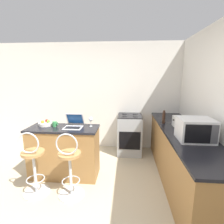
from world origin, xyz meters
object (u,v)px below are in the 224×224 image
stove_range (130,134)px  pepper_mill (164,117)px  microwave (195,129)px  fruit_bowl (46,124)px  bar_stool_near (33,165)px  mug_white (183,119)px  mug_green (55,124)px  bar_stool_far (70,167)px  laptop (74,124)px  wine_glass_tall (91,119)px  toaster (180,122)px

stove_range → pepper_mill: size_ratio=3.63×
microwave → fruit_bowl: 2.51m
bar_stool_near → stove_range: (1.48, 1.63, -0.03)m
mug_white → stove_range: bearing=157.0°
mug_white → fruit_bowl: bearing=-168.5°
stove_range → pepper_mill: (0.63, -0.64, 0.58)m
pepper_mill → mug_green: (-1.99, -0.38, -0.08)m
bar_stool_far → mug_green: bearing=126.8°
fruit_bowl → bar_stool_far: bearing=-45.5°
laptop → fruit_bowl: (-0.55, 0.06, -0.03)m
bar_stool_near → wine_glass_tall: size_ratio=6.00×
mug_white → pepper_mill: 0.46m
mug_white → fruit_bowl: fruit_bowl is taller
bar_stool_near → microwave: 2.44m
microwave → bar_stool_far: bearing=-176.3°
stove_range → mug_green: bearing=-143.1°
microwave → wine_glass_tall: 1.69m
toaster → mug_green: bearing=-176.3°
pepper_mill → toaster: bearing=-45.3°
microwave → pepper_mill: (-0.26, 0.87, -0.04)m
pepper_mill → mug_white: bearing=25.6°
fruit_bowl → mug_green: (0.19, -0.05, 0.01)m
pepper_mill → fruit_bowl: pepper_mill is taller
bar_stool_far → stove_range: size_ratio=1.11×
fruit_bowl → mug_green: 0.20m
microwave → mug_white: size_ratio=4.65×
mug_white → mug_green: (-2.41, -0.58, -0.01)m
toaster → fruit_bowl: (-2.42, -0.09, -0.06)m
bar_stool_far → wine_glass_tall: wine_glass_tall is taller
mug_white → laptop: bearing=-164.1°
laptop → stove_range: bearing=45.5°
wine_glass_tall → pepper_mill: size_ratio=0.67×
bar_stool_near → mug_green: size_ratio=10.62×
wine_glass_tall → bar_stool_far: bearing=-106.5°
stove_range → toaster: bearing=-45.4°
stove_range → mug_green: mug_green is taller
toaster → mug_white: (0.18, 0.44, -0.04)m
laptop → toaster: 1.88m
laptop → mug_green: bearing=179.5°
pepper_mill → laptop: bearing=-166.7°
laptop → pepper_mill: 1.69m
mug_white → fruit_bowl: 2.66m
laptop → mug_green: laptop is taller
bar_stool_far → laptop: laptop is taller
mug_green → microwave: bearing=-12.2°
laptop → stove_range: laptop is taller
bar_stool_near → fruit_bowl: bar_stool_near is taller
laptop → mug_green: 0.35m
wine_glass_tall → stove_range: bearing=53.4°
stove_range → mug_white: (1.04, -0.44, 0.51)m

